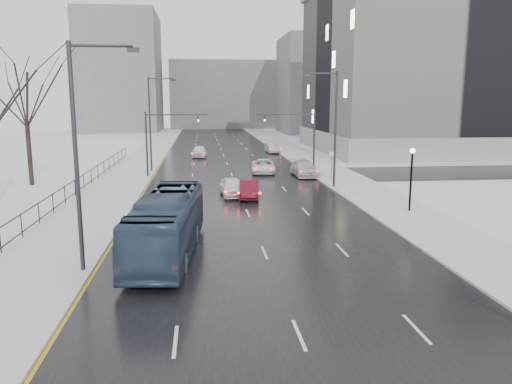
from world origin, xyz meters
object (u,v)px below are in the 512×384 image
object	(u,v)px
sedan_center_near	(232,187)
sedan_right_near	(249,190)
sedan_right_cross	(263,166)
sedan_right_far	(304,169)
mast_signal_left	(157,136)
mast_signal_right	(304,135)
no_uturn_sign	(332,157)
sedan_center_far	(199,151)
sedan_right_distant	(272,148)
tree_park_e	(32,186)
streetlight_l_far	(152,119)
bus	(167,224)
streetlight_l_near	(81,147)
streetlight_r_mid	(333,124)
lamppost_r_mid	(411,170)

from	to	relation	value
sedan_center_near	sedan_right_near	distance (m)	1.62
sedan_right_cross	sedan_right_far	size ratio (longest dim) A/B	0.97
mast_signal_left	mast_signal_right	bearing A→B (deg)	0.00
sedan_right_near	sedan_right_far	size ratio (longest dim) A/B	0.77
no_uturn_sign	sedan_center_far	xyz separation A→B (m)	(-12.51, 21.32, -1.48)
sedan_center_far	sedan_right_distant	distance (m)	11.40
no_uturn_sign	sedan_right_far	bearing A→B (deg)	123.32
sedan_right_distant	mast_signal_left	bearing A→B (deg)	-128.83
tree_park_e	streetlight_l_far	distance (m)	14.01
bus	sedan_center_near	distance (m)	15.49
streetlight_l_near	bus	distance (m)	5.76
no_uturn_sign	sedan_right_far	size ratio (longest dim) A/B	0.51
tree_park_e	streetlight_r_mid	size ratio (longest dim) A/B	1.35
sedan_right_far	sedan_center_far	world-z (taller)	sedan_center_far
sedan_center_far	sedan_right_distant	xyz separation A→B (m)	(10.51, 4.41, -0.08)
streetlight_l_near	no_uturn_sign	size ratio (longest dim) A/B	3.70
tree_park_e	sedan_right_near	bearing A→B (deg)	-22.46
streetlight_l_near	sedan_right_distant	size ratio (longest dim) A/B	2.33
no_uturn_sign	sedan_right_near	bearing A→B (deg)	-137.80
streetlight_r_mid	sedan_right_cross	world-z (taller)	streetlight_r_mid
lamppost_r_mid	mast_signal_left	xyz separation A→B (m)	(-18.33, 18.00, 1.16)
bus	sedan_right_far	size ratio (longest dim) A/B	2.05
tree_park_e	streetlight_r_mid	distance (m)	27.25
sedan_right_far	streetlight_r_mid	bearing A→B (deg)	-84.37
sedan_right_distant	bus	bearing A→B (deg)	-109.28
sedan_right_cross	sedan_center_near	bearing A→B (deg)	-102.17
tree_park_e	mast_signal_right	xyz separation A→B (m)	(25.53, 4.00, 4.11)
mast_signal_left	bus	xyz separation A→B (m)	(2.53, -25.68, -2.55)
streetlight_l_near	mast_signal_right	size ratio (longest dim) A/B	1.54
streetlight_l_far	sedan_right_far	bearing A→B (deg)	-17.88
tree_park_e	sedan_center_far	size ratio (longest dim) A/B	2.93
bus	sedan_right_cross	bearing A→B (deg)	78.71
no_uturn_sign	sedan_right_near	xyz separation A→B (m)	(-8.58, -7.78, -1.58)
no_uturn_sign	sedan_right_distant	world-z (taller)	no_uturn_sign
streetlight_l_far	sedan_right_far	xyz separation A→B (m)	(15.37, -4.96, -4.81)
tree_park_e	sedan_right_near	world-z (taller)	tree_park_e
mast_signal_right	mast_signal_left	distance (m)	14.65
sedan_center_near	sedan_right_near	world-z (taller)	sedan_center_near
streetlight_l_far	lamppost_r_mid	world-z (taller)	streetlight_l_far
sedan_right_far	sedan_right_distant	distance (m)	22.69
bus	sedan_center_far	world-z (taller)	bus
streetlight_l_far	sedan_center_far	xyz separation A→B (m)	(4.86, 13.32, -4.79)
sedan_center_near	sedan_right_near	bearing A→B (deg)	-42.59
lamppost_r_mid	bus	bearing A→B (deg)	-154.08
streetlight_r_mid	sedan_right_near	size ratio (longest dim) A/B	2.43
lamppost_r_mid	sedan_right_distant	world-z (taller)	lamppost_r_mid
mast_signal_right	sedan_right_near	size ratio (longest dim) A/B	1.58
tree_park_e	sedan_center_far	bearing A→B (deg)	55.06
streetlight_l_near	bus	size ratio (longest dim) A/B	0.92
no_uturn_sign	sedan_right_far	distance (m)	3.93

